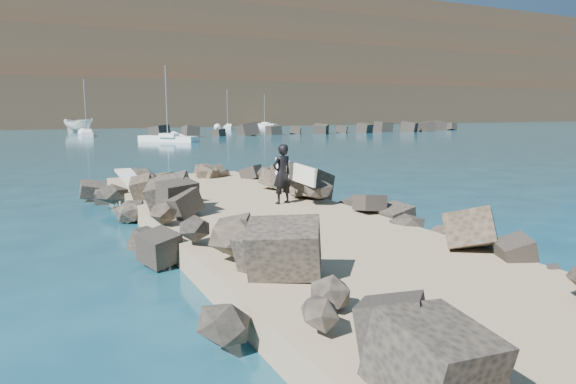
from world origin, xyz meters
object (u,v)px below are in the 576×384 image
at_px(radome, 409,4).
at_px(surfboard_resting, 132,183).
at_px(boat_imported, 79,125).
at_px(surfer_with_board, 284,174).

bearing_deg(radome, surfboard_resting, -131.82).
relative_size(boat_imported, surfer_with_board, 2.46).
height_order(surfboard_resting, surfer_with_board, surfer_with_board).
bearing_deg(boat_imported, radome, -6.62).
height_order(surfboard_resting, radome, radome).
bearing_deg(surfer_with_board, boat_imported, 90.37).
relative_size(surfer_with_board, radome, 0.11).
bearing_deg(radome, boat_imported, -148.60).
xyz_separation_m(boat_imported, surfer_with_board, (0.47, -73.38, 0.44)).
height_order(boat_imported, radome, radome).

